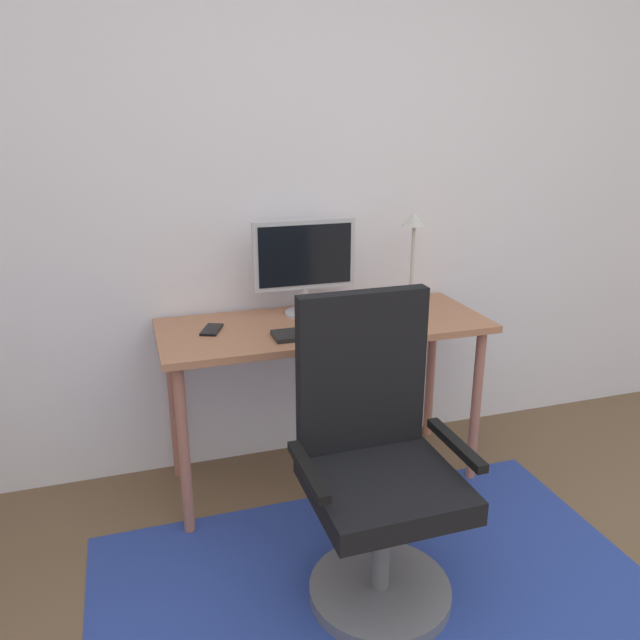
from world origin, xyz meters
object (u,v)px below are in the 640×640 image
at_px(monitor, 304,260).
at_px(desk_lamp, 413,240).
at_px(coffee_cup, 388,302).
at_px(cell_phone, 212,330).
at_px(office_chair, 375,477).
at_px(computer_mouse, 396,323).
at_px(keyboard, 325,332).
at_px(desk, 324,342).

bearing_deg(monitor, desk_lamp, -4.48).
relative_size(monitor, coffee_cup, 5.38).
xyz_separation_m(cell_phone, office_chair, (0.43, -0.77, -0.32)).
bearing_deg(computer_mouse, monitor, 137.84).
distance_m(coffee_cup, office_chair, 0.96).
distance_m(computer_mouse, cell_phone, 0.78).
relative_size(monitor, keyboard, 1.07).
distance_m(desk, desk_lamp, 0.62).
height_order(desk, coffee_cup, coffee_cup).
bearing_deg(desk, office_chair, -94.24).
distance_m(computer_mouse, coffee_cup, 0.23).
bearing_deg(computer_mouse, desk_lamp, 53.62).
bearing_deg(cell_phone, keyboard, 0.43).
relative_size(desk_lamp, office_chair, 0.42).
bearing_deg(desk, cell_phone, 175.36).
relative_size(monitor, office_chair, 0.43).
bearing_deg(desk, desk_lamp, 12.22).
xyz_separation_m(coffee_cup, office_chair, (-0.38, -0.80, -0.36)).
distance_m(monitor, keyboard, 0.37).
distance_m(desk_lamp, office_chair, 1.16).
height_order(coffee_cup, office_chair, office_chair).
bearing_deg(desk_lamp, cell_phone, -176.36).
xyz_separation_m(monitor, coffee_cup, (0.37, -0.07, -0.21)).
height_order(desk, desk_lamp, desk_lamp).
height_order(keyboard, coffee_cup, coffee_cup).
height_order(desk, office_chair, office_chair).
relative_size(monitor, cell_phone, 3.27).
bearing_deg(computer_mouse, cell_phone, 165.82).
height_order(desk_lamp, office_chair, desk_lamp).
xyz_separation_m(desk, monitor, (-0.05, 0.14, 0.34)).
height_order(keyboard, office_chair, office_chair).
bearing_deg(keyboard, desk, 72.04).
bearing_deg(cell_phone, desk, 17.84).
height_order(desk, monitor, monitor).
relative_size(computer_mouse, cell_phone, 0.74).
xyz_separation_m(computer_mouse, coffee_cup, (0.05, 0.22, 0.03)).
bearing_deg(keyboard, monitor, 90.74).
distance_m(keyboard, coffee_cup, 0.43).
distance_m(desk, coffee_cup, 0.36).
distance_m(monitor, cell_phone, 0.51).
distance_m(desk, monitor, 0.37).
bearing_deg(desk_lamp, coffee_cup, -167.03).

